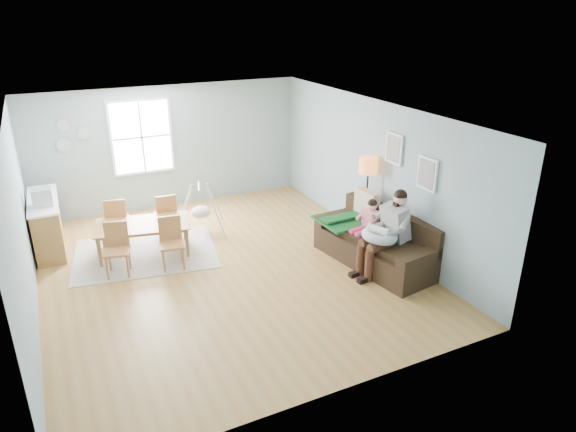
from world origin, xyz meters
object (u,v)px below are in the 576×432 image
chair_sw (117,245)px  baby_swing (201,211)px  toddler (367,219)px  counter (47,224)px  storage_cube (402,257)px  chair_nw (117,218)px  monitor (42,197)px  chair_ne (166,213)px  father (387,230)px  dining_table (144,239)px  sofa (378,245)px  chair_se (171,239)px  floor_lamp (368,173)px

chair_sw → baby_swing: bearing=31.4°
toddler → counter: size_ratio=0.50×
storage_cube → chair_nw: 5.34m
monitor → chair_ne: bearing=-4.5°
father → baby_swing: bearing=127.2°
chair_sw → dining_table: bearing=45.0°
chair_ne → father: bearing=-45.3°
counter → monitor: size_ratio=5.17×
counter → monitor: bearing=-88.9°
sofa → counter: bearing=148.5°
chair_se → counter: 2.57m
father → counter: (-5.12, 3.54, -0.29)m
storage_cube → chair_ne: chair_ne is taller
chair_nw → counter: size_ratio=0.52×
chair_nw → toddler: bearing=-34.2°
sofa → baby_swing: (-2.41, 2.71, 0.10)m
sofa → chair_sw: (-4.20, 1.62, 0.19)m
sofa → storage_cube: 0.50m
chair_nw → chair_ne: bearing=-9.4°
dining_table → chair_se: bearing=-52.0°
counter → floor_lamp: bearing=-23.2°
father → floor_lamp: floor_lamp is taller
floor_lamp → counter: 6.05m
sofa → father: bearing=-105.3°
sofa → monitor: 6.00m
counter → baby_swing: size_ratio=1.50×
dining_table → sofa: bearing=-19.1°
toddler → counter: bearing=149.6°
counter → sofa: bearing=-31.5°
monitor → father: bearing=-32.1°
chair_se → baby_swing: 1.54m
chair_ne → counter: (-2.12, 0.50, -0.02)m
chair_se → baby_swing: size_ratio=0.77×
father → storage_cube: (0.27, -0.12, -0.51)m
storage_cube → baby_swing: bearing=129.2°
sofa → monitor: size_ratio=7.06×
toddler → storage_cube: (0.29, -0.67, -0.50)m
sofa → chair_ne: size_ratio=2.65×
toddler → floor_lamp: 0.98m
toddler → father: bearing=-87.4°
chair_sw → chair_ne: (1.10, 1.08, -0.00)m
sofa → toddler: bearing=120.3°
monitor → toddler: bearing=-27.6°
floor_lamp → counter: size_ratio=0.96×
father → chair_nw: size_ratio=1.58×
monitor → baby_swing: bearing=-3.2°
chair_nw → father: bearing=-39.2°
baby_swing → monitor: bearing=176.8°
toddler → baby_swing: bearing=132.4°
baby_swing → chair_sw: bearing=-148.6°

